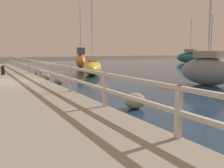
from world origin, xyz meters
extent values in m
plane|color=#4C473D|center=(0.00, 0.00, 0.00)|extent=(120.00, 120.00, 0.00)
cube|color=gray|center=(0.00, 0.00, 0.16)|extent=(4.33, 36.00, 0.32)
cube|color=beige|center=(2.07, -10.31, 0.79)|extent=(0.10, 0.10, 0.93)
cube|color=beige|center=(2.07, -7.36, 0.79)|extent=(0.10, 0.10, 0.93)
cube|color=beige|center=(2.07, -4.42, 0.79)|extent=(0.10, 0.10, 0.93)
cube|color=beige|center=(2.07, -1.47, 0.79)|extent=(0.10, 0.10, 0.93)
cube|color=beige|center=(2.07, 1.47, 0.79)|extent=(0.10, 0.10, 0.93)
cube|color=beige|center=(2.07, 4.42, 0.79)|extent=(0.10, 0.10, 0.93)
cube|color=beige|center=(2.07, 7.36, 0.79)|extent=(0.10, 0.10, 0.93)
cube|color=beige|center=(2.07, 10.31, 0.79)|extent=(0.10, 0.10, 0.93)
cube|color=beige|center=(2.07, 13.25, 0.79)|extent=(0.10, 0.10, 0.93)
cube|color=beige|center=(2.07, 16.20, 0.79)|extent=(0.10, 0.10, 0.93)
cube|color=beige|center=(2.07, 0.00, 1.21)|extent=(0.09, 32.50, 0.08)
cube|color=beige|center=(2.07, 0.00, 0.79)|extent=(0.09, 32.50, 0.08)
ellipsoid|color=gray|center=(2.71, 2.35, 0.20)|extent=(0.54, 0.49, 0.41)
ellipsoid|color=gray|center=(3.40, -6.78, 0.25)|extent=(0.68, 0.61, 0.51)
ellipsoid|color=gray|center=(2.94, 4.25, 0.15)|extent=(0.40, 0.36, 0.30)
ellipsoid|color=gray|center=(2.67, 3.31, 0.18)|extent=(0.47, 0.42, 0.35)
ellipsoid|color=#666056|center=(2.76, -0.19, 0.18)|extent=(0.49, 0.44, 0.37)
ellipsoid|color=gray|center=(2.94, 5.53, 0.24)|extent=(0.65, 0.59, 0.49)
cylinder|color=black|center=(0.38, 3.84, 0.54)|extent=(0.23, 0.23, 0.43)
sphere|color=black|center=(0.38, 3.84, 0.79)|extent=(0.21, 0.21, 0.21)
ellipsoid|color=orange|center=(8.43, 11.61, 0.71)|extent=(2.19, 4.50, 1.41)
cube|color=#4C566B|center=(8.43, 11.61, 1.77)|extent=(1.13, 1.77, 0.69)
cylinder|color=silver|center=(8.43, 11.61, 3.91)|extent=(0.09, 0.09, 4.98)
ellipsoid|color=black|center=(16.39, 2.09, 0.47)|extent=(1.94, 3.39, 0.93)
cube|color=#9E937F|center=(16.39, 2.09, 1.24)|extent=(1.18, 1.03, 0.60)
cylinder|color=silver|center=(16.39, 2.09, 2.87)|extent=(0.09, 0.09, 3.86)
ellipsoid|color=#1E707A|center=(26.09, 14.60, 0.77)|extent=(2.90, 4.26, 1.53)
cube|color=#9E937F|center=(26.09, 14.60, 1.77)|extent=(1.49, 1.71, 0.47)
cylinder|color=silver|center=(26.09, 14.60, 3.86)|extent=(0.09, 0.09, 4.65)
ellipsoid|color=gold|center=(6.78, 4.71, 0.54)|extent=(3.34, 5.30, 1.06)
cube|color=beige|center=(6.78, 4.71, 1.25)|extent=(1.48, 1.74, 0.37)
cylinder|color=silver|center=(6.78, 4.71, 3.89)|extent=(0.09, 0.09, 5.65)
ellipsoid|color=gray|center=(9.84, -3.72, 0.73)|extent=(1.97, 3.22, 1.45)
cube|color=#9E937F|center=(9.84, -3.72, 1.64)|extent=(1.16, 1.50, 0.35)
cylinder|color=silver|center=(9.84, -3.72, 3.53)|extent=(0.09, 0.09, 4.15)
camera|label=1|loc=(-0.98, -13.73, 1.85)|focal=42.00mm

